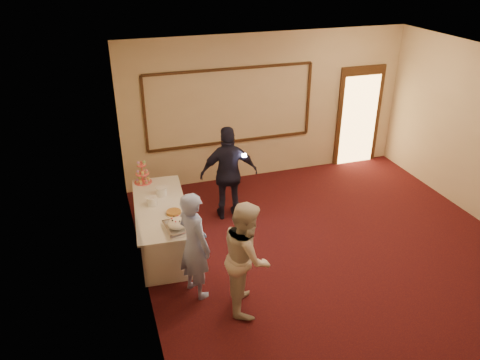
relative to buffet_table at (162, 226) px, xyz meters
name	(u,v)px	position (x,y,z in m)	size (l,w,h in m)	color
floor	(345,266)	(2.60, -1.41, -0.39)	(7.00, 7.00, 0.00)	black
room_walls	(360,146)	(2.60, -1.41, 1.64)	(6.04, 7.04, 3.02)	beige
wall_molding	(231,107)	(1.80, 2.06, 1.21)	(3.45, 0.04, 1.55)	#352210
doorway	(359,117)	(4.75, 2.05, 0.69)	(1.05, 0.07, 2.20)	#352210
buffet_table	(162,226)	(0.00, 0.00, 0.00)	(0.96, 2.14, 0.77)	silver
pavlova_tray	(178,225)	(0.14, -0.76, 0.46)	(0.40, 0.53, 0.19)	silver
cupcake_stand	(142,174)	(-0.15, 0.92, 0.54)	(0.30, 0.30, 0.44)	#E95A59
plate_stack_a	(152,201)	(-0.11, 0.07, 0.45)	(0.17, 0.17, 0.14)	white
plate_stack_b	(161,191)	(0.08, 0.34, 0.46)	(0.19, 0.19, 0.16)	white
tart	(174,213)	(0.16, -0.32, 0.41)	(0.26, 0.26, 0.05)	white
man	(194,245)	(0.26, -1.28, 0.42)	(0.59, 0.39, 1.61)	#91A6F1
woman	(247,256)	(0.87, -1.74, 0.42)	(0.78, 0.61, 1.61)	beige
guest	(229,174)	(1.32, 0.59, 0.48)	(1.02, 0.43, 1.74)	black
camera_flash	(244,155)	(1.54, 0.40, 0.89)	(0.07, 0.04, 0.05)	white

